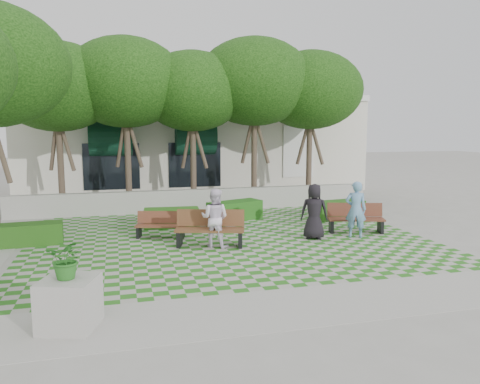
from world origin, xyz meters
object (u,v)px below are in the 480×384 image
object	(u,v)px
bench_mid	(210,229)
bench_west	(161,225)
person_white	(215,218)
hedge_west	(30,234)
person_dark	(314,211)
hedge_east	(338,210)
planter_front	(69,292)
bench_east	(356,219)
hedge_midleft	(172,218)
person_blue	(356,209)
hedge_midright	(235,211)

from	to	relation	value
bench_mid	bench_west	distance (m)	1.94
person_white	bench_mid	bearing A→B (deg)	-23.19
hedge_west	person_dark	world-z (taller)	person_dark
hedge_east	person_white	bearing A→B (deg)	-151.70
hedge_west	person_dark	bearing A→B (deg)	-9.85
planter_front	person_white	bearing A→B (deg)	53.25
bench_east	hedge_midleft	size ratio (longest dim) A/B	1.02
hedge_east	person_white	size ratio (longest dim) A/B	1.14
person_blue	person_dark	world-z (taller)	person_blue
bench_west	hedge_east	bearing A→B (deg)	27.21
hedge_west	person_white	distance (m)	5.52
hedge_midright	person_white	bearing A→B (deg)	-112.73
bench_east	hedge_east	bearing A→B (deg)	94.29
hedge_west	person_blue	bearing A→B (deg)	-9.47
hedge_midleft	bench_west	bearing A→B (deg)	-109.22
hedge_east	planter_front	size ratio (longest dim) A/B	1.23
bench_east	bench_west	size ratio (longest dim) A/B	1.17
person_dark	person_white	distance (m)	3.20
person_blue	hedge_west	bearing A→B (deg)	15.35
bench_west	hedge_west	size ratio (longest dim) A/B	0.89
hedge_midleft	hedge_midright	bearing A→B (deg)	14.76
bench_mid	bench_west	bearing A→B (deg)	148.07
bench_mid	hedge_midleft	world-z (taller)	bench_mid
bench_west	planter_front	xyz separation A→B (m)	(-2.18, -6.39, 0.25)
hedge_midleft	planter_front	bearing A→B (deg)	-108.91
bench_mid	hedge_midright	bearing A→B (deg)	81.37
hedge_midright	person_white	world-z (taller)	person_white
bench_east	person_white	world-z (taller)	person_white
hedge_east	person_dark	xyz separation A→B (m)	(-2.22, -2.74, 0.53)
bench_west	hedge_west	bearing A→B (deg)	-164.32
hedge_east	person_dark	bearing A→B (deg)	-129.08
hedge_midright	hedge_midleft	bearing A→B (deg)	-165.24
hedge_east	hedge_midleft	size ratio (longest dim) A/B	1.04
person_blue	person_white	xyz separation A→B (m)	(-4.53, -0.01, -0.04)
bench_east	person_dark	world-z (taller)	person_dark
hedge_east	person_blue	size ratio (longest dim) A/B	1.09
hedge_midright	person_dark	world-z (taller)	person_dark
bench_east	bench_mid	world-z (taller)	bench_mid
bench_mid	hedge_west	bearing A→B (deg)	-179.74
bench_mid	bench_west	xyz separation A→B (m)	(-1.29, 1.45, -0.11)
planter_front	bench_west	bearing A→B (deg)	71.17
person_dark	bench_east	bearing A→B (deg)	-138.60
bench_mid	hedge_midleft	xyz separation A→B (m)	(-0.78, 2.90, -0.18)
hedge_west	planter_front	distance (m)	6.65
person_dark	hedge_midleft	bearing A→B (deg)	-9.90
hedge_midright	bench_west	bearing A→B (deg)	-144.62
hedge_east	person_white	distance (m)	6.17
hedge_midleft	person_dark	size ratio (longest dim) A/B	1.08
person_blue	person_dark	xyz separation A→B (m)	(-1.34, 0.17, -0.03)
hedge_midleft	hedge_east	bearing A→B (deg)	-1.22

